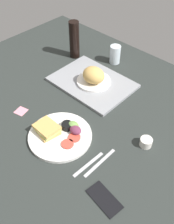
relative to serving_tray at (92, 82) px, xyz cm
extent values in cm
cube|color=#282D2B|center=(14.89, -25.13, -2.30)|extent=(190.00, 150.00, 3.00)
cube|color=gray|center=(0.00, 0.00, 0.00)|extent=(45.18, 33.24, 1.60)
cylinder|color=white|center=(1.10, 0.00, 1.50)|extent=(19.47, 19.47, 1.40)
ellipsoid|color=tan|center=(1.76, -0.92, 6.62)|extent=(12.95, 11.19, 8.83)
cylinder|color=white|center=(16.54, -39.94, 0.00)|extent=(29.74, 29.74, 1.60)
cube|color=tan|center=(10.59, -42.62, 1.50)|extent=(12.48, 10.88, 1.40)
cube|color=#B2C66B|center=(10.59, -42.62, 2.70)|extent=(11.57, 9.71, 1.00)
cube|color=tan|center=(10.59, -42.62, 3.90)|extent=(11.14, 9.17, 1.40)
cylinder|color=#D14738|center=(23.23, -41.43, 1.20)|extent=(5.60, 5.60, 0.80)
cylinder|color=#D14738|center=(22.79, -36.67, 1.20)|extent=(5.60, 5.60, 0.80)
cylinder|color=black|center=(15.80, -34.74, 2.30)|extent=(5.20, 5.20, 3.00)
cylinder|color=#EFEACC|center=(15.80, -34.74, 3.40)|extent=(4.26, 4.26, 0.60)
ellipsoid|color=#729E4C|center=(18.03, -32.81, 2.60)|extent=(6.00, 4.80, 3.60)
ellipsoid|color=#6B2D47|center=(20.71, -34.00, 2.60)|extent=(6.00, 4.80, 3.60)
cylinder|color=silver|center=(-4.64, 26.07, 4.92)|extent=(6.72, 6.72, 11.44)
cylinder|color=black|center=(-28.07, 13.52, 11.16)|extent=(6.40, 6.40, 23.92)
cylinder|color=silver|center=(48.15, -16.38, 1.20)|extent=(5.60, 5.60, 4.00)
cube|color=#B7B7BC|center=(36.54, -41.94, -0.55)|extent=(2.19, 17.05, 0.50)
cube|color=#B7B7BC|center=(39.54, -37.94, -0.55)|extent=(1.45, 19.00, 0.50)
cube|color=black|center=(51.69, -49.10, -0.40)|extent=(15.22, 9.03, 0.80)
cube|color=pink|center=(-11.11, -42.31, -0.74)|extent=(6.83, 6.83, 0.12)
camera|label=1|loc=(78.51, -86.93, 91.73)|focal=40.89mm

